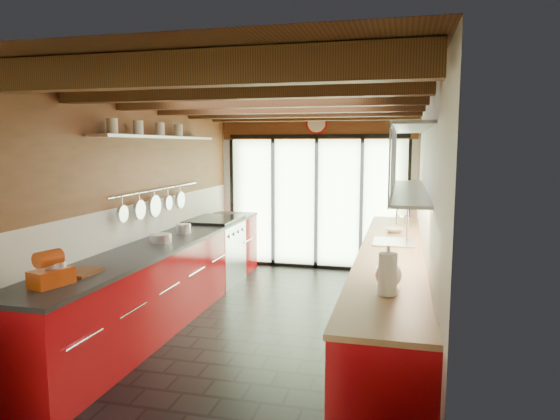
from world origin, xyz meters
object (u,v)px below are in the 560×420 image
at_px(paper_towel, 388,275).
at_px(bowl, 394,230).
at_px(kettle, 388,273).
at_px(soap_bottle, 390,263).
at_px(stand_mixer, 52,271).

relative_size(paper_towel, bowl, 1.68).
bearing_deg(kettle, paper_towel, -90.00).
height_order(kettle, soap_bottle, kettle).
height_order(stand_mixer, paper_towel, paper_towel).
bearing_deg(bowl, paper_towel, -90.00).
distance_m(paper_towel, bowl, 2.73).
bearing_deg(paper_towel, bowl, 90.00).
bearing_deg(stand_mixer, paper_towel, 8.26).
relative_size(kettle, soap_bottle, 1.26).
relative_size(stand_mixer, soap_bottle, 1.68).
distance_m(stand_mixer, kettle, 2.61).
distance_m(soap_bottle, bowl, 2.14).
height_order(kettle, bowl, kettle).
xyz_separation_m(stand_mixer, bowl, (2.54, 3.09, -0.09)).
height_order(soap_bottle, bowl, soap_bottle).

